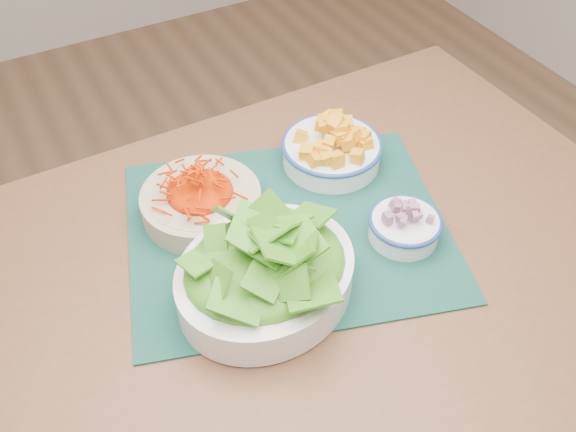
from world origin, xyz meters
The scene contains 7 objects.
ground centered at (0.00, 0.00, 0.00)m, with size 4.00×4.00×0.00m, color #936747.
table centered at (-0.13, -0.26, 0.66)m, with size 1.33×0.90×0.75m.
placemat centered at (-0.09, -0.18, 0.75)m, with size 0.54×0.44×0.00m, color #0B2E29.
carrot_bowl centered at (-0.21, -0.07, 0.79)m, with size 0.26×0.26×0.08m.
squash_bowl centered at (0.06, -0.06, 0.80)m, with size 0.24×0.24×0.10m.
lettuce_bowl centered at (-0.19, -0.29, 0.81)m, with size 0.35×0.32×0.13m.
onion_bowl centered at (0.07, -0.29, 0.78)m, with size 0.14×0.14×0.06m.
Camera 1 is at (-0.46, -0.85, 1.55)m, focal length 40.00 mm.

